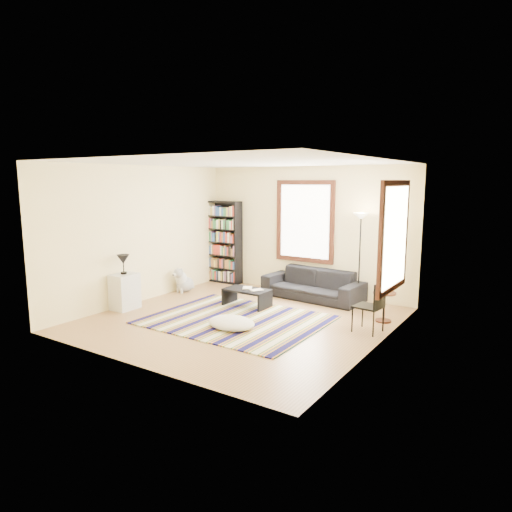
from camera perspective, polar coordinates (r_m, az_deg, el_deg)
The scene contains 21 objects.
floor at distance 8.37m, azimuth -1.90°, elevation -8.27°, with size 5.00×5.00×0.10m, color #A27A4A.
ceiling at distance 7.98m, azimuth -2.01°, elevation 11.99°, with size 5.00×5.00×0.10m, color white.
wall_back at distance 10.22m, azimuth 6.32°, elevation 3.23°, with size 5.00×0.10×2.80m, color #FFEBAB.
wall_front at distance 6.17m, azimuth -15.72°, elevation -1.13°, with size 5.00×0.10×2.80m, color #FFEBAB.
wall_left at distance 9.73m, azimuth -14.34°, elevation 2.69°, with size 0.10×5.00×2.80m, color #FFEBAB.
wall_right at distance 6.92m, azimuth 15.60°, elevation -0.01°, with size 0.10×5.00×2.80m, color #FFEBAB.
window_back at distance 10.13m, azimuth 6.13°, elevation 4.32°, with size 1.20×0.06×1.60m, color white.
window_right at distance 7.67m, azimuth 16.92°, elevation 2.34°, with size 0.06×1.20×1.60m, color white.
rug at distance 8.32m, azimuth -2.51°, elevation -7.94°, with size 3.04×2.44×0.02m, color #0F0D43.
sofa at distance 9.77m, azimuth 7.09°, elevation -3.53°, with size 2.15×0.84×0.63m, color black.
bookshelf at distance 11.20m, azimuth -4.01°, elevation 1.74°, with size 0.90×0.30×2.00m, color black.
coffee_table at distance 9.12m, azimuth -1.14°, elevation -5.26°, with size 0.90×0.50×0.36m, color black.
book_a at distance 9.13m, azimuth -1.66°, elevation -4.01°, with size 0.25×0.19×0.02m, color beige.
book_b at distance 9.04m, azimuth -0.18°, elevation -4.16°, with size 0.17×0.24×0.02m, color beige.
floor_cushion at distance 7.82m, azimuth -3.07°, elevation -8.35°, with size 0.85×0.63×0.21m, color white.
floor_lamp at distance 9.37m, azimuth 12.81°, elevation -0.41°, with size 0.30×0.30×1.86m, color black, non-canonical shape.
side_table at distance 8.47m, azimuth 15.70°, elevation -6.14°, with size 0.40×0.40×0.54m, color #401710.
folding_chair at distance 7.81m, azimuth 13.85°, elevation -6.16°, with size 0.42×0.40×0.86m, color black.
white_cabinet at distance 9.29m, azimuth -16.09°, elevation -4.29°, with size 0.38×0.50×0.70m, color silver.
table_lamp at distance 9.18m, azimuth -16.24°, elevation -1.01°, with size 0.24×0.24×0.38m, color black, non-canonical shape.
dog at distance 10.45m, azimuth -8.87°, elevation -2.92°, with size 0.40×0.56×0.56m, color silver, non-canonical shape.
Camera 1 is at (4.59, -6.52, 2.49)m, focal length 32.00 mm.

